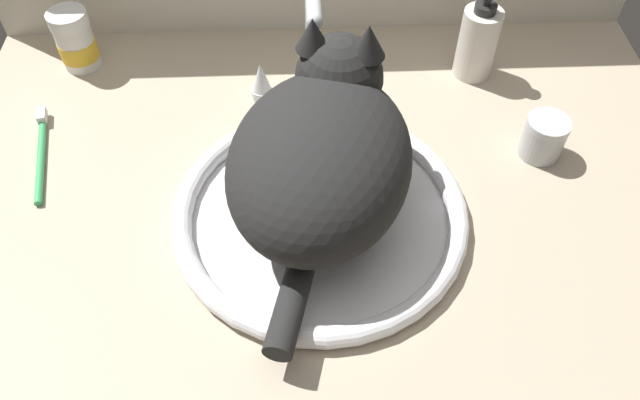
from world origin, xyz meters
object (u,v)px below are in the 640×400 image
object	(u,v)px
sink_basin	(320,215)
soap_pump_bottle	(478,41)
toothbrush	(41,152)
pill_bottle	(76,42)
metal_jar	(544,137)
cat	(323,151)
faucet	(313,56)

from	to	relation	value
sink_basin	soap_pump_bottle	size ratio (longest dim) A/B	2.33
soap_pump_bottle	toothbrush	distance (cm)	64.14
soap_pump_bottle	sink_basin	bearing A→B (deg)	-131.22
pill_bottle	sink_basin	bearing A→B (deg)	-42.14
sink_basin	toothbrush	size ratio (longest dim) A/B	2.10
sink_basin	toothbrush	bearing A→B (deg)	161.20
pill_bottle	toothbrush	bearing A→B (deg)	-95.07
sink_basin	toothbrush	world-z (taller)	sink_basin
pill_bottle	metal_jar	distance (cm)	69.72
toothbrush	pill_bottle	bearing A→B (deg)	84.93
metal_jar	toothbrush	xyz separation A→B (cm)	(-67.91, 2.31, -2.36)
sink_basin	cat	world-z (taller)	cat
soap_pump_bottle	pill_bottle	size ratio (longest dim) A/B	1.68
sink_basin	faucet	world-z (taller)	faucet
pill_bottle	cat	bearing A→B (deg)	-40.14
sink_basin	pill_bottle	size ratio (longest dim) A/B	3.91
toothbrush	soap_pump_bottle	bearing A→B (deg)	13.81
cat	metal_jar	bearing A→B (deg)	16.11
cat	soap_pump_bottle	xyz separation A→B (cm)	(24.09, 26.22, -4.81)
soap_pump_bottle	toothbrush	bearing A→B (deg)	-166.19
cat	metal_jar	distance (cm)	32.07
sink_basin	soap_pump_bottle	xyz separation A→B (cm)	(24.56, 28.04, 4.71)
metal_jar	toothbrush	size ratio (longest dim) A/B	0.34
toothbrush	cat	bearing A→B (deg)	-16.09
pill_bottle	metal_jar	xyz separation A→B (cm)	(66.17, -21.92, -1.38)
cat	pill_bottle	xyz separation A→B (cm)	(-36.25, 30.56, -6.28)
sink_basin	cat	distance (cm)	9.70
soap_pump_bottle	metal_jar	world-z (taller)	soap_pump_bottle
cat	toothbrush	world-z (taller)	cat
faucet	soap_pump_bottle	size ratio (longest dim) A/B	1.27
cat	pill_bottle	size ratio (longest dim) A/B	3.92
sink_basin	pill_bottle	bearing A→B (deg)	137.86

